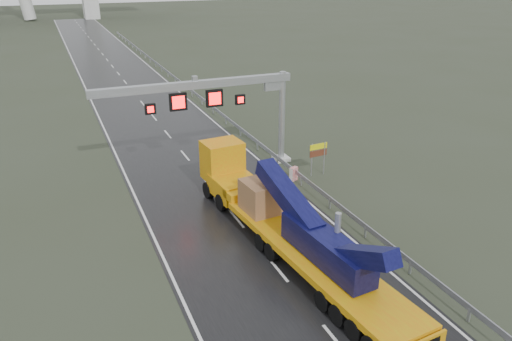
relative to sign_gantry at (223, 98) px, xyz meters
name	(u,v)px	position (x,y,z in m)	size (l,w,h in m)	color
ground	(315,315)	(-2.10, -17.99, -5.61)	(400.00, 400.00, 0.00)	#2F3625
road	(143,104)	(-2.10, 22.01, -5.60)	(11.00, 200.00, 0.02)	black
guardrail	(222,115)	(4.00, 12.01, -4.91)	(0.20, 140.00, 1.40)	gray
sign_gantry	(223,98)	(0.00, 0.00, 0.00)	(14.90, 1.20, 7.42)	beige
heavy_haul_truck	(274,210)	(-0.93, -10.92, -3.85)	(4.58, 19.51, 4.54)	#C7A30B
exit_sign_pair	(318,153)	(6.01, -3.78, -3.83)	(1.48, 0.21, 2.54)	#94989C
striped_barrier	(294,174)	(3.90, -3.99, -5.10)	(0.60, 0.33, 1.02)	red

